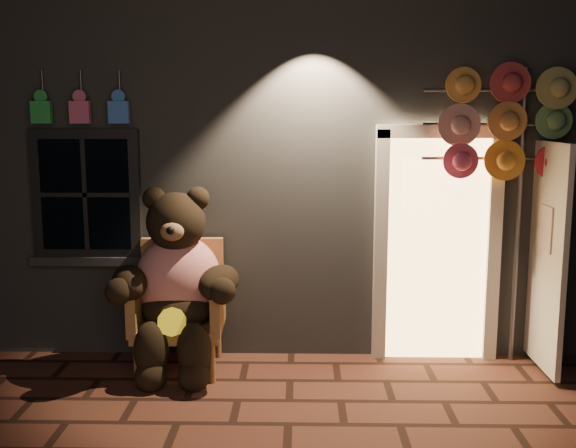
{
  "coord_description": "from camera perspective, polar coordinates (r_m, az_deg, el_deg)",
  "views": [
    {
      "loc": [
        0.1,
        -4.71,
        2.28
      ],
      "look_at": [
        -0.02,
        1.0,
        1.35
      ],
      "focal_mm": 42.0,
      "sensor_mm": 36.0,
      "label": 1
    }
  ],
  "objects": [
    {
      "name": "teddy_bear",
      "position": [
        6.01,
        -9.4,
        -5.02
      ],
      "size": [
        1.22,
        0.96,
        1.68
      ],
      "rotation": [
        0.0,
        0.0,
        0.03
      ],
      "color": "red",
      "rests_on": "ground"
    },
    {
      "name": "shop_building",
      "position": [
        8.71,
        0.56,
        5.68
      ],
      "size": [
        7.3,
        5.95,
        3.51
      ],
      "color": "slate",
      "rests_on": "ground"
    },
    {
      "name": "ground",
      "position": [
        5.23,
        0.02,
        -16.58
      ],
      "size": [
        60.0,
        60.0,
        0.0
      ],
      "primitive_type": "plane",
      "color": "#4E2A1D",
      "rests_on": "ground"
    },
    {
      "name": "hat_rack",
      "position": [
        6.31,
        19.79,
        7.69
      ],
      "size": [
        1.69,
        0.22,
        2.71
      ],
      "color": "#59595E",
      "rests_on": "ground"
    },
    {
      "name": "wicker_armchair",
      "position": [
        6.21,
        -9.12,
        -6.81
      ],
      "size": [
        0.82,
        0.74,
        1.15
      ],
      "rotation": [
        0.0,
        0.0,
        0.03
      ],
      "color": "#9C633C",
      "rests_on": "ground"
    }
  ]
}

